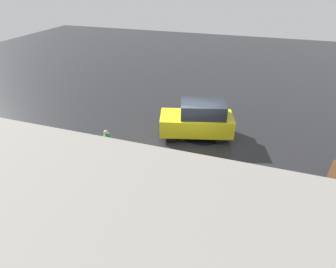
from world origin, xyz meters
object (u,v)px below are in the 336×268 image
at_px(pedestrian, 107,142).
at_px(sign_post, 78,153).
at_px(moving_hatchback, 198,120).
at_px(fire_hydrant, 123,152).

relative_size(pedestrian, sign_post, 0.68).
xyz_separation_m(moving_hatchback, fire_hydrant, (2.99, 3.19, -0.63)).
relative_size(fire_hydrant, sign_post, 0.33).
distance_m(moving_hatchback, pedestrian, 4.99).
distance_m(fire_hydrant, sign_post, 2.55).
bearing_deg(fire_hydrant, moving_hatchback, -133.16).
bearing_deg(pedestrian, fire_hydrant, -161.93).
relative_size(fire_hydrant, pedestrian, 0.50).
distance_m(moving_hatchback, sign_post, 6.56).
bearing_deg(moving_hatchback, sign_post, 54.06).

